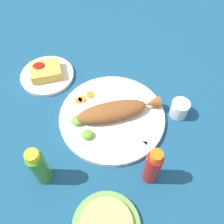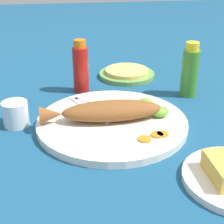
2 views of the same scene
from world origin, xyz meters
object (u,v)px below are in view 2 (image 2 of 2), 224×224
main_plate (112,123)px  hot_sauce_bottle_green (190,71)px  hot_sauce_bottle_red (81,68)px  fried_fish (106,111)px  fork_near (86,107)px  salt_cup (16,115)px  tortilla_plate (127,75)px  fork_far (101,103)px

main_plate → hot_sauce_bottle_green: hot_sauce_bottle_green is taller
hot_sauce_bottle_red → fried_fish: bearing=-79.3°
fork_near → salt_cup: (-0.17, -0.04, 0.01)m
main_plate → salt_cup: salt_cup is taller
fork_near → hot_sauce_bottle_red: 0.17m
fork_near → tortilla_plate: size_ratio=0.93×
fried_fish → hot_sauce_bottle_green: bearing=30.8°
main_plate → salt_cup: 0.24m
fork_near → salt_cup: salt_cup is taller
fork_near → fried_fish: bearing=-174.6°
fork_far → salt_cup: size_ratio=2.58×
fork_near → fork_far: size_ratio=1.07×
main_plate → tortilla_plate: (0.10, 0.34, -0.00)m
main_plate → fork_far: 0.10m
fried_fish → fork_far: fried_fish is taller
fried_fish → fork_near: 0.09m
fried_fish → salt_cup: fried_fish is taller
fork_far → hot_sauce_bottle_green: (0.27, 0.06, 0.06)m
main_plate → hot_sauce_bottle_green: 0.30m
fork_near → hot_sauce_bottle_red: size_ratio=1.09×
main_plate → fork_far: (-0.01, 0.10, 0.01)m
fried_fish → hot_sauce_bottle_red: hot_sauce_bottle_red is taller
fried_fish → hot_sauce_bottle_green: 0.31m
fork_far → fork_near: bearing=59.0°
fried_fish → salt_cup: bearing=170.0°
fried_fish → hot_sauce_bottle_red: size_ratio=1.85×
fork_near → hot_sauce_bottle_green: (0.31, 0.08, 0.06)m
fork_far → tortilla_plate: bearing=-82.5°
main_plate → salt_cup: size_ratio=5.85×
main_plate → fork_near: bearing=127.7°
hot_sauce_bottle_green → fork_far: bearing=-167.0°
fork_far → fried_fish: bearing=122.8°
main_plate → fork_near: (-0.06, 0.08, 0.01)m
main_plate → salt_cup: bearing=170.5°
main_plate → fork_far: bearing=98.4°
fried_fish → tortilla_plate: bearing=71.2°
main_plate → hot_sauce_bottle_green: (0.25, 0.16, 0.07)m
fork_near → hot_sauce_bottle_green: 0.33m
hot_sauce_bottle_red → tortilla_plate: hot_sauce_bottle_red is taller
hot_sauce_bottle_green → salt_cup: size_ratio=2.53×
hot_sauce_bottle_red → tortilla_plate: (0.16, 0.11, -0.07)m
salt_cup → hot_sauce_bottle_red: bearing=48.4°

